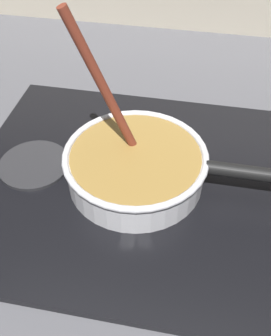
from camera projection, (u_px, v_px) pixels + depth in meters
The scene contains 5 objects.
ground at pixel (53, 283), 0.56m from camera, with size 2.40×1.60×0.04m, color #4C4C51.
hob_plate at pixel (136, 182), 0.67m from camera, with size 0.56×0.48×0.01m, color black.
burner_ring at pixel (136, 178), 0.66m from camera, with size 0.16×0.16×0.01m, color #592D0C.
spare_burner at pixel (34, 164), 0.69m from camera, with size 0.12×0.12×0.01m, color #262628.
cooking_pan at pixel (137, 165), 0.64m from camera, with size 0.36×0.23×0.29m.
Camera 1 is at (0.17, -0.26, 0.49)m, focal length 42.69 mm.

